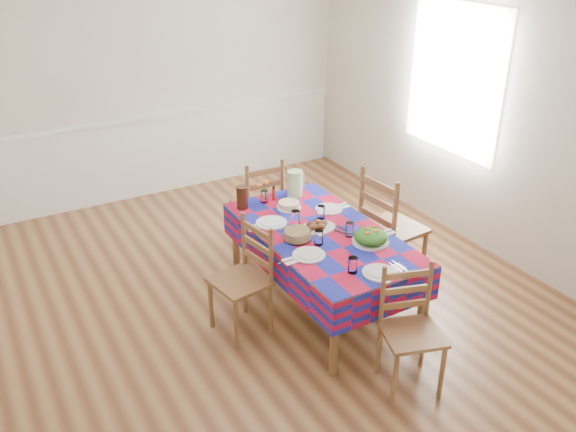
# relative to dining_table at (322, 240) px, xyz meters

# --- Properties ---
(room) EXTENTS (4.58, 5.08, 2.78)m
(room) POSITION_rel_dining_table_xyz_m (-0.38, 0.34, 0.76)
(room) COLOR brown
(room) RESTS_ON ground
(wainscot) EXTENTS (4.41, 0.06, 0.92)m
(wainscot) POSITION_rel_dining_table_xyz_m (-0.38, 2.82, -0.11)
(wainscot) COLOR white
(wainscot) RESTS_ON room
(window_right) EXTENTS (0.00, 1.40, 1.40)m
(window_right) POSITION_rel_dining_table_xyz_m (1.85, 0.64, 0.91)
(window_right) COLOR white
(window_right) RESTS_ON room
(dining_table) EXTENTS (0.92, 1.71, 0.67)m
(dining_table) POSITION_rel_dining_table_xyz_m (0.00, 0.00, 0.00)
(dining_table) COLOR brown
(dining_table) RESTS_ON room
(setting_near_head) EXTENTS (0.39, 0.26, 0.12)m
(setting_near_head) POSITION_rel_dining_table_xyz_m (-0.04, -0.68, 0.10)
(setting_near_head) COLOR silver
(setting_near_head) RESTS_ON dining_table
(setting_left_near) EXTENTS (0.44, 0.26, 0.12)m
(setting_left_near) POSITION_rel_dining_table_xyz_m (-0.23, -0.23, 0.10)
(setting_left_near) COLOR silver
(setting_left_near) RESTS_ON dining_table
(setting_left_far) EXTENTS (0.46, 0.27, 0.12)m
(setting_left_far) POSITION_rel_dining_table_xyz_m (-0.22, 0.28, 0.10)
(setting_left_far) COLOR silver
(setting_left_far) RESTS_ON dining_table
(setting_right_near) EXTENTS (0.44, 0.25, 0.11)m
(setting_right_near) POSITION_rel_dining_table_xyz_m (0.25, -0.23, 0.10)
(setting_right_near) COLOR silver
(setting_right_near) RESTS_ON dining_table
(setting_right_far) EXTENTS (0.43, 0.25, 0.11)m
(setting_right_far) POSITION_rel_dining_table_xyz_m (0.22, 0.27, 0.10)
(setting_right_far) COLOR silver
(setting_right_far) RESTS_ON dining_table
(meat_platter) EXTENTS (0.31, 0.22, 0.06)m
(meat_platter) POSITION_rel_dining_table_xyz_m (-0.01, 0.06, 0.10)
(meat_platter) COLOR silver
(meat_platter) RESTS_ON dining_table
(salad_platter) EXTENTS (0.28, 0.28, 0.12)m
(salad_platter) POSITION_rel_dining_table_xyz_m (0.23, -0.33, 0.12)
(salad_platter) COLOR silver
(salad_platter) RESTS_ON dining_table
(pasta_bowl) EXTENTS (0.21, 0.21, 0.08)m
(pasta_bowl) POSITION_rel_dining_table_xyz_m (-0.23, -0.01, 0.11)
(pasta_bowl) COLOR white
(pasta_bowl) RESTS_ON dining_table
(cake) EXTENTS (0.21, 0.21, 0.06)m
(cake) POSITION_rel_dining_table_xyz_m (-0.01, 0.50, 0.10)
(cake) COLOR silver
(cake) RESTS_ON dining_table
(serving_utensils) EXTENTS (0.12, 0.27, 0.01)m
(serving_utensils) POSITION_rel_dining_table_xyz_m (0.16, -0.11, 0.08)
(serving_utensils) COLOR black
(serving_utensils) RESTS_ON dining_table
(flower_vase) EXTENTS (0.13, 0.11, 0.21)m
(flower_vase) POSITION_rel_dining_table_xyz_m (-0.14, 0.70, 0.16)
(flower_vase) COLOR white
(flower_vase) RESTS_ON dining_table
(hot_sauce) EXTENTS (0.03, 0.03, 0.13)m
(hot_sauce) POSITION_rel_dining_table_xyz_m (-0.04, 0.71, 0.14)
(hot_sauce) COLOR red
(hot_sauce) RESTS_ON dining_table
(green_pitcher) EXTENTS (0.13, 0.13, 0.23)m
(green_pitcher) POSITION_rel_dining_table_xyz_m (0.16, 0.70, 0.19)
(green_pitcher) COLOR #B9DC9B
(green_pitcher) RESTS_ON dining_table
(tea_pitcher) EXTENTS (0.10, 0.10, 0.20)m
(tea_pitcher) POSITION_rel_dining_table_xyz_m (-0.35, 0.69, 0.17)
(tea_pitcher) COLOR black
(tea_pitcher) RESTS_ON dining_table
(name_card) EXTENTS (0.06, 0.02, 0.01)m
(name_card) POSITION_rel_dining_table_xyz_m (-0.02, -0.84, 0.08)
(name_card) COLOR silver
(name_card) RESTS_ON dining_table
(chair_near) EXTENTS (0.47, 0.46, 0.86)m
(chair_near) POSITION_rel_dining_table_xyz_m (0.01, -1.08, -0.17)
(chair_near) COLOR brown
(chair_near) RESTS_ON room
(chair_far) EXTENTS (0.42, 0.40, 0.92)m
(chair_far) POSITION_rel_dining_table_xyz_m (-0.00, 1.07, -0.14)
(chair_far) COLOR brown
(chair_far) RESTS_ON room
(chair_left) EXTENTS (0.44, 0.45, 0.89)m
(chair_left) POSITION_rel_dining_table_xyz_m (-0.68, 0.01, -0.16)
(chair_left) COLOR brown
(chair_left) RESTS_ON room
(chair_right) EXTENTS (0.48, 0.50, 1.05)m
(chair_right) POSITION_rel_dining_table_xyz_m (0.67, -0.00, -0.07)
(chair_right) COLOR brown
(chair_right) RESTS_ON room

